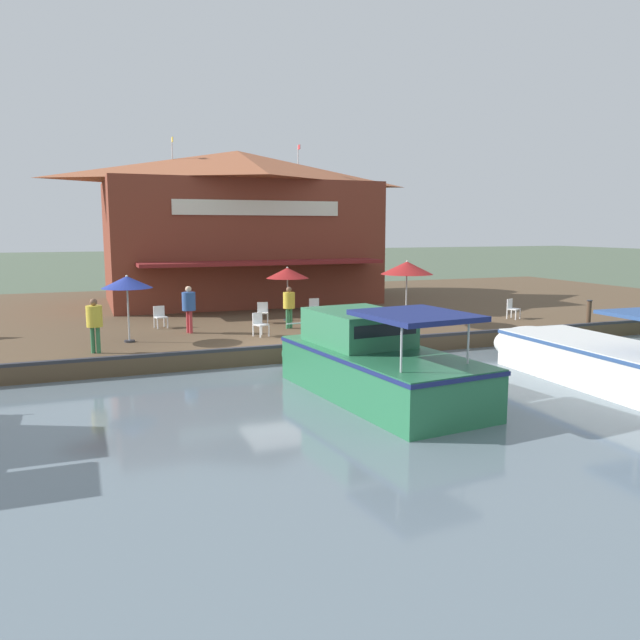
# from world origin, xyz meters

# --- Properties ---
(ground_plane) EXTENTS (220.00, 220.00, 0.00)m
(ground_plane) POSITION_xyz_m (0.00, 0.00, 0.00)
(ground_plane) COLOR #4C5B47
(quay_deck) EXTENTS (22.00, 56.00, 0.60)m
(quay_deck) POSITION_xyz_m (-11.00, 0.00, 0.30)
(quay_deck) COLOR brown
(quay_deck) RESTS_ON ground
(quay_edge_fender) EXTENTS (0.20, 50.40, 0.10)m
(quay_edge_fender) POSITION_xyz_m (-0.10, 0.00, 0.65)
(quay_edge_fender) COLOR #2D2D33
(quay_edge_fender) RESTS_ON quay_deck
(waterfront_restaurant) EXTENTS (9.91, 14.10, 8.43)m
(waterfront_restaurant) POSITION_xyz_m (-13.66, 1.99, 4.61)
(waterfront_restaurant) COLOR brown
(waterfront_restaurant) RESTS_ON quay_deck
(patio_umbrella_near_quay_edge) EXTENTS (1.79, 1.79, 2.28)m
(patio_umbrella_near_quay_edge) POSITION_xyz_m (-5.83, 2.13, 2.61)
(patio_umbrella_near_quay_edge) COLOR #B7B7B7
(patio_umbrella_near_quay_edge) RESTS_ON quay_deck
(patio_umbrella_back_row) EXTENTS (1.70, 1.70, 2.31)m
(patio_umbrella_back_row) POSITION_xyz_m (-2.95, -4.56, 2.66)
(patio_umbrella_back_row) COLOR #B7B7B7
(patio_umbrella_back_row) RESTS_ON quay_deck
(patio_umbrella_mid_patio_left) EXTENTS (2.10, 2.10, 2.61)m
(patio_umbrella_mid_patio_left) POSITION_xyz_m (-2.84, 6.17, 2.91)
(patio_umbrella_mid_patio_left) COLOR #B7B7B7
(patio_umbrella_mid_patio_left) RESTS_ON quay_deck
(cafe_chair_far_corner_seat) EXTENTS (0.50, 0.50, 0.85)m
(cafe_chair_far_corner_seat) POSITION_xyz_m (-6.07, 3.45, 1.08)
(cafe_chair_far_corner_seat) COLOR white
(cafe_chair_far_corner_seat) RESTS_ON quay_deck
(cafe_chair_under_first_umbrella) EXTENTS (0.58, 0.58, 0.85)m
(cafe_chair_under_first_umbrella) POSITION_xyz_m (-2.49, -0.04, 1.08)
(cafe_chair_under_first_umbrella) COLOR white
(cafe_chair_under_first_umbrella) RESTS_ON quay_deck
(cafe_chair_mid_patio) EXTENTS (0.59, 0.59, 0.85)m
(cafe_chair_mid_patio) POSITION_xyz_m (-2.80, 11.35, 1.08)
(cafe_chair_mid_patio) COLOR white
(cafe_chair_mid_patio) RESTS_ON quay_deck
(cafe_chair_beside_entrance) EXTENTS (0.54, 0.54, 0.85)m
(cafe_chair_beside_entrance) POSITION_xyz_m (-5.52, 0.94, 1.08)
(cafe_chair_beside_entrance) COLOR white
(cafe_chair_beside_entrance) RESTS_ON quay_deck
(cafe_chair_back_row_seat) EXTENTS (0.52, 0.52, 0.85)m
(cafe_chair_back_row_seat) POSITION_xyz_m (-5.76, -3.17, 1.08)
(cafe_chair_back_row_seat) COLOR white
(cafe_chair_back_row_seat) RESTS_ON quay_deck
(person_mid_patio) EXTENTS (0.49, 0.49, 1.73)m
(person_mid_patio) POSITION_xyz_m (-1.31, -5.69, 1.69)
(person_mid_patio) COLOR #337547
(person_mid_patio) RESTS_ON quay_deck
(person_at_quay_edge) EXTENTS (0.46, 0.46, 1.63)m
(person_at_quay_edge) POSITION_xyz_m (-3.79, 1.52, 1.61)
(person_at_quay_edge) COLOR #337547
(person_at_quay_edge) RESTS_ON quay_deck
(person_near_entrance) EXTENTS (0.50, 0.50, 1.76)m
(person_near_entrance) POSITION_xyz_m (-4.08, -2.31, 1.72)
(person_near_entrance) COLOR #B23338
(person_near_entrance) RESTS_ON quay_deck
(motorboat_nearest_quay) EXTENTS (7.84, 3.49, 2.43)m
(motorboat_nearest_quay) POSITION_xyz_m (4.11, 1.06, 0.93)
(motorboat_nearest_quay) COLOR #287047
(motorboat_nearest_quay) RESTS_ON river_water
(motorboat_outer_channel) EXTENTS (7.75, 2.75, 2.25)m
(motorboat_outer_channel) POSITION_xyz_m (5.12, 7.84, 0.72)
(motorboat_outer_channel) COLOR white
(motorboat_outer_channel) RESTS_ON river_water
(mooring_post) EXTENTS (0.22, 0.22, 1.00)m
(mooring_post) POSITION_xyz_m (-0.35, 13.23, 1.11)
(mooring_post) COLOR #473323
(mooring_post) RESTS_ON quay_deck
(tree_upstream_bank) EXTENTS (4.87, 4.64, 6.83)m
(tree_upstream_bank) POSITION_xyz_m (-16.75, 7.29, 4.98)
(tree_upstream_bank) COLOR brown
(tree_upstream_bank) RESTS_ON quay_deck
(tree_behind_restaurant) EXTENTS (4.87, 4.64, 6.71)m
(tree_behind_restaurant) POSITION_xyz_m (-17.04, 8.40, 4.86)
(tree_behind_restaurant) COLOR brown
(tree_behind_restaurant) RESTS_ON quay_deck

